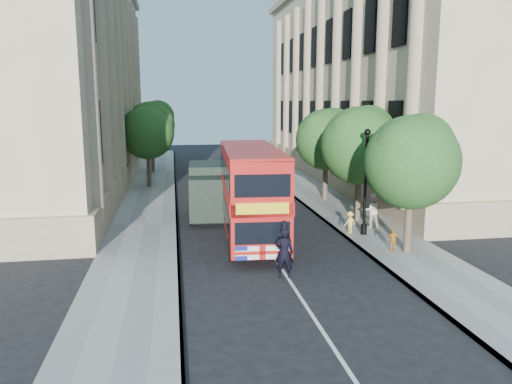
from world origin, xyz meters
name	(u,v)px	position (x,y,z in m)	size (l,w,h in m)	color
ground	(293,287)	(0.00, 0.00, 0.00)	(120.00, 120.00, 0.00)	black
pavement_right	(350,216)	(5.75, 10.00, 0.06)	(3.50, 80.00, 0.12)	gray
pavement_left	(145,225)	(-5.75, 10.00, 0.06)	(3.50, 80.00, 0.12)	gray
building_right	(387,72)	(13.80, 24.00, 9.00)	(12.00, 38.00, 18.00)	tan
building_left	(40,68)	(-13.80, 24.00, 9.00)	(12.00, 38.00, 18.00)	tan
tree_right_near	(412,157)	(5.84, 3.03, 4.25)	(4.00, 4.00, 6.08)	#473828
tree_right_mid	(360,141)	(5.84, 9.03, 4.45)	(4.20, 4.20, 6.37)	#473828
tree_right_far	(327,136)	(5.84, 15.03, 4.31)	(4.00, 4.00, 6.15)	#473828
tree_left_far	(148,130)	(-5.96, 22.03, 4.44)	(4.00, 4.00, 6.30)	#473828
tree_left_back	(152,122)	(-5.96, 30.03, 4.71)	(4.20, 4.20, 6.65)	#473828
lamp_post	(365,186)	(5.00, 6.00, 2.51)	(0.32, 0.32, 5.16)	black
double_decker_bus	(251,190)	(-0.53, 6.56, 2.39)	(3.02, 9.49, 4.32)	#AF100C
box_van	(209,192)	(-2.20, 11.23, 1.48)	(2.40, 5.40, 3.03)	black
police_constable	(284,253)	(-0.12, 1.00, 0.97)	(0.71, 0.46, 1.93)	black
woman_pedestrian	(371,210)	(5.89, 7.29, 1.02)	(0.87, 0.68, 1.79)	silver
child_a	(393,240)	(5.24, 3.15, 0.62)	(0.59, 0.25, 1.00)	orange
child_b	(350,222)	(4.40, 6.34, 0.66)	(0.70, 0.40, 1.09)	#E9D04F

